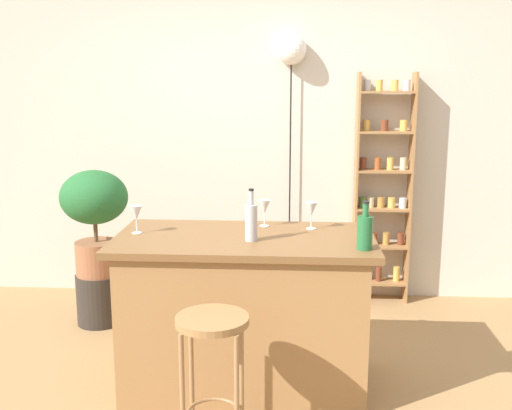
# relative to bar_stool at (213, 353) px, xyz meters

# --- Properties ---
(ground) EXTENTS (12.00, 12.00, 0.00)m
(ground) POSITION_rel_bar_stool_xyz_m (0.09, 0.44, -0.53)
(ground) COLOR #A37A4C
(back_wall) EXTENTS (6.40, 0.10, 2.80)m
(back_wall) POSITION_rel_bar_stool_xyz_m (0.09, 2.39, 0.87)
(back_wall) COLOR beige
(back_wall) RESTS_ON ground
(kitchen_counter) EXTENTS (1.49, 0.79, 0.91)m
(kitchen_counter) POSITION_rel_bar_stool_xyz_m (0.09, 0.74, -0.07)
(kitchen_counter) COLOR #9E7042
(kitchen_counter) RESTS_ON ground
(bar_stool) EXTENTS (0.35, 0.35, 0.72)m
(bar_stool) POSITION_rel_bar_stool_xyz_m (0.00, 0.00, 0.00)
(bar_stool) COLOR #997047
(bar_stool) RESTS_ON ground
(spice_shelf) EXTENTS (0.45, 0.18, 1.85)m
(spice_shelf) POSITION_rel_bar_stool_xyz_m (1.08, 2.23, 0.40)
(spice_shelf) COLOR #9E7042
(spice_shelf) RESTS_ON ground
(plant_stool) EXTENTS (0.33, 0.33, 0.38)m
(plant_stool) POSITION_rel_bar_stool_xyz_m (-1.07, 1.60, -0.34)
(plant_stool) COLOR #2D2823
(plant_stool) RESTS_ON ground
(potted_plant) EXTENTS (0.49, 0.44, 0.78)m
(potted_plant) POSITION_rel_bar_stool_xyz_m (-1.07, 1.60, 0.32)
(potted_plant) COLOR #935B3D
(potted_plant) RESTS_ON plant_stool
(bottle_vinegar) EXTENTS (0.08, 0.08, 0.26)m
(bottle_vinegar) POSITION_rel_bar_stool_xyz_m (0.75, 0.51, 0.48)
(bottle_vinegar) COLOR #236638
(bottle_vinegar) RESTS_ON kitchen_counter
(bottle_soda_blue) EXTENTS (0.07, 0.07, 0.30)m
(bottle_soda_blue) POSITION_rel_bar_stool_xyz_m (0.14, 0.64, 0.49)
(bottle_soda_blue) COLOR #B2B2B7
(bottle_soda_blue) RESTS_ON kitchen_counter
(wine_glass_left) EXTENTS (0.07, 0.07, 0.16)m
(wine_glass_left) POSITION_rel_bar_stool_xyz_m (-0.54, 0.77, 0.49)
(wine_glass_left) COLOR silver
(wine_glass_left) RESTS_ON kitchen_counter
(wine_glass_center) EXTENTS (0.07, 0.07, 0.16)m
(wine_glass_center) POSITION_rel_bar_stool_xyz_m (0.19, 0.99, 0.49)
(wine_glass_center) COLOR silver
(wine_glass_center) RESTS_ON kitchen_counter
(wine_glass_right) EXTENTS (0.07, 0.07, 0.16)m
(wine_glass_right) POSITION_rel_bar_stool_xyz_m (0.48, 0.94, 0.49)
(wine_glass_right) COLOR silver
(wine_glass_right) RESTS_ON kitchen_counter
(pendant_globe_light) EXTENTS (0.24, 0.24, 2.14)m
(pendant_globe_light) POSITION_rel_bar_stool_xyz_m (0.34, 2.28, 1.47)
(pendant_globe_light) COLOR black
(pendant_globe_light) RESTS_ON ground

